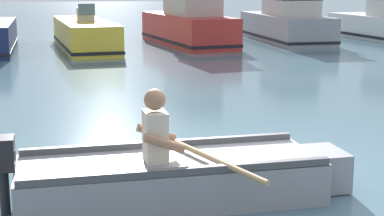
# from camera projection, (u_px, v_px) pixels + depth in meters

# --- Properties ---
(ground_plane) EXTENTS (120.00, 120.00, 0.00)m
(ground_plane) POSITION_uv_depth(u_px,v_px,m) (254.00, 170.00, 7.35)
(ground_plane) COLOR slate
(rowboat_with_person) EXTENTS (3.72, 1.88, 1.19)m
(rowboat_with_person) POSITION_uv_depth(u_px,v_px,m) (177.00, 177.00, 6.31)
(rowboat_with_person) COLOR gray
(rowboat_with_person) RESTS_ON ground
(moored_boat_yellow) EXTENTS (2.36, 6.19, 1.51)m
(moored_boat_yellow) POSITION_uv_depth(u_px,v_px,m) (85.00, 35.00, 20.31)
(moored_boat_yellow) COLOR gold
(moored_boat_yellow) RESTS_ON ground
(moored_boat_red) EXTENTS (2.81, 5.83, 2.51)m
(moored_boat_red) POSITION_uv_depth(u_px,v_px,m) (189.00, 19.00, 21.39)
(moored_boat_red) COLOR #B72D28
(moored_boat_red) RESTS_ON ground
(moored_boat_grey) EXTENTS (2.15, 5.62, 2.17)m
(moored_boat_grey) POSITION_uv_depth(u_px,v_px,m) (287.00, 20.00, 22.69)
(moored_boat_grey) COLOR gray
(moored_boat_grey) RESTS_ON ground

